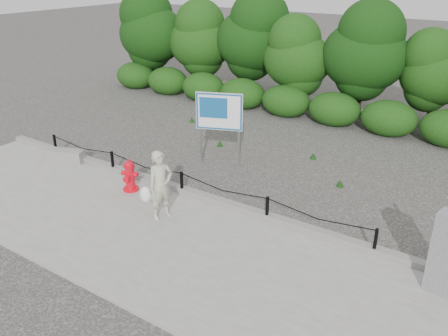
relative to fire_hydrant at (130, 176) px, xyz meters
name	(u,v)px	position (x,y,z in m)	size (l,w,h in m)	color
ground	(182,196)	(1.22, 0.61, -0.49)	(90.00, 90.00, 0.00)	#2D2B28
sidewalk	(127,227)	(1.22, -1.39, -0.45)	(14.00, 4.00, 0.08)	gray
curb	(183,190)	(1.22, 0.66, -0.34)	(14.00, 0.22, 0.14)	slate
chain_barrier	(182,180)	(1.22, 0.61, -0.03)	(10.06, 0.06, 0.60)	black
treeline	(319,48)	(0.94, 9.54, 2.01)	(20.25, 3.69, 4.59)	black
fire_hydrant	(130,176)	(0.00, 0.00, 0.00)	(0.51, 0.51, 0.86)	red
pedestrian	(160,186)	(1.59, -0.62, 0.40)	(0.79, 0.70, 1.64)	#B4B39A
concrete_block	(65,156)	(-2.99, 0.34, -0.23)	(1.13, 0.40, 0.36)	gray
advertising_sign	(219,115)	(0.85, 2.87, 1.05)	(1.28, 0.57, 2.18)	slate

